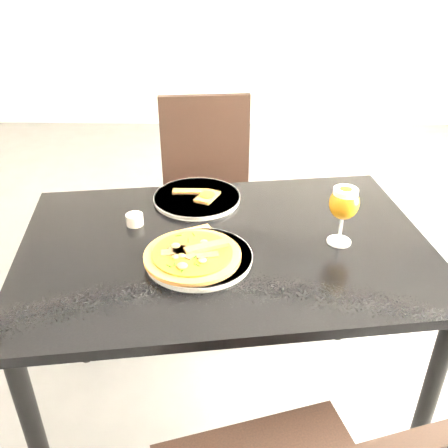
{
  "coord_description": "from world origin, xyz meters",
  "views": [
    {
      "loc": [
        -0.21,
        -1.44,
        1.55
      ],
      "look_at": [
        -0.23,
        -0.23,
        0.83
      ],
      "focal_mm": 40.0,
      "sensor_mm": 36.0,
      "label": 1
    }
  ],
  "objects_px": {
    "dining_table": "(225,268)",
    "chair_far": "(207,193)",
    "pizza": "(193,254)",
    "beer_glass": "(344,204)"
  },
  "relations": [
    {
      "from": "dining_table",
      "to": "pizza",
      "type": "distance_m",
      "value": 0.18
    },
    {
      "from": "pizza",
      "to": "dining_table",
      "type": "bearing_deg",
      "value": 48.21
    },
    {
      "from": "dining_table",
      "to": "chair_far",
      "type": "bearing_deg",
      "value": 88.76
    },
    {
      "from": "chair_far",
      "to": "beer_glass",
      "type": "bearing_deg",
      "value": -66.98
    },
    {
      "from": "dining_table",
      "to": "beer_glass",
      "type": "bearing_deg",
      "value": -6.3
    },
    {
      "from": "dining_table",
      "to": "beer_glass",
      "type": "xyz_separation_m",
      "value": [
        0.34,
        0.01,
        0.22
      ]
    },
    {
      "from": "dining_table",
      "to": "chair_far",
      "type": "relative_size",
      "value": 1.4
    },
    {
      "from": "chair_far",
      "to": "pizza",
      "type": "bearing_deg",
      "value": -95.28
    },
    {
      "from": "beer_glass",
      "to": "chair_far",
      "type": "bearing_deg",
      "value": 118.55
    },
    {
      "from": "dining_table",
      "to": "chair_far",
      "type": "height_order",
      "value": "chair_far"
    }
  ]
}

